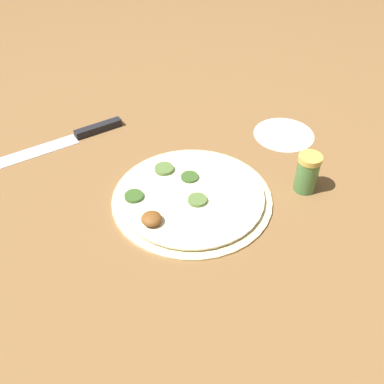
{
  "coord_description": "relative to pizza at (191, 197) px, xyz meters",
  "views": [
    {
      "loc": [
        0.31,
        0.59,
        0.62
      ],
      "look_at": [
        0.0,
        0.0,
        0.02
      ],
      "focal_mm": 42.0,
      "sensor_mm": 36.0,
      "label": 1
    }
  ],
  "objects": [
    {
      "name": "knife",
      "position": [
        0.15,
        -0.31,
        -0.0
      ],
      "size": [
        0.35,
        0.06,
        0.02
      ],
      "rotation": [
        0.0,
        0.0,
        0.08
      ],
      "color": "silver",
      "rests_on": "ground_plane"
    },
    {
      "name": "spice_jar",
      "position": [
        -0.22,
        0.08,
        0.04
      ],
      "size": [
        0.05,
        0.05,
        0.08
      ],
      "color": "#4C7F42",
      "rests_on": "ground_plane"
    },
    {
      "name": "ground_plane",
      "position": [
        -0.0,
        0.0,
        -0.01
      ],
      "size": [
        3.0,
        3.0,
        0.0
      ],
      "primitive_type": "plane",
      "color": "brown"
    },
    {
      "name": "pizza",
      "position": [
        0.0,
        0.0,
        0.0
      ],
      "size": [
        0.32,
        0.32,
        0.03
      ],
      "color": "beige",
      "rests_on": "ground_plane"
    },
    {
      "name": "flour_patch",
      "position": [
        -0.3,
        -0.1,
        -0.01
      ],
      "size": [
        0.14,
        0.14,
        0.0
      ],
      "color": "white",
      "rests_on": "ground_plane"
    }
  ]
}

